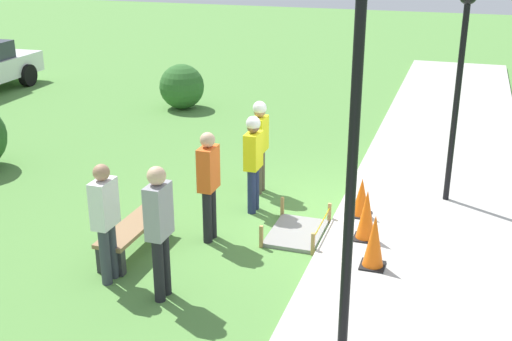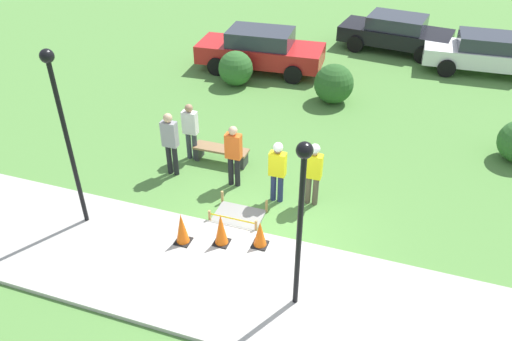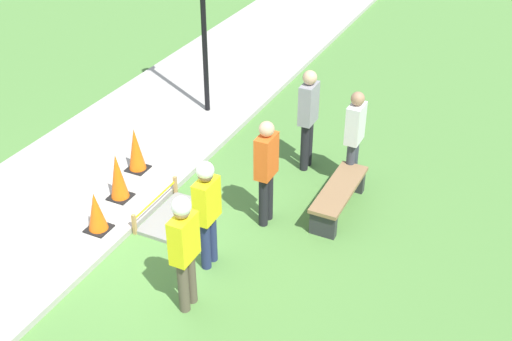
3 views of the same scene
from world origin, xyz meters
name	(u,v)px [view 3 (image 3 of 3)]	position (x,y,z in m)	size (l,w,h in m)	color
ground_plane	(124,241)	(0.00, 0.00, 0.00)	(60.00, 60.00, 0.00)	#51843D
sidewalk	(42,211)	(0.00, -1.55, 0.05)	(28.00, 3.10, 0.10)	#ADAAA3
wet_concrete_patch	(178,218)	(-0.78, 0.45, 0.04)	(1.19, 0.84, 0.35)	gray
traffic_cone_near_patch	(136,150)	(-1.60, -0.85, 0.48)	(0.34, 0.34, 0.78)	black
traffic_cone_far_patch	(118,177)	(-0.78, -0.62, 0.49)	(0.34, 0.34, 0.79)	black
traffic_cone_sidewalk_edge	(96,212)	(0.04, -0.41, 0.42)	(0.34, 0.34, 0.64)	black
park_bench	(339,195)	(-2.08, 2.57, 0.31)	(1.52, 0.44, 0.45)	#2D2D33
worker_supervisor	(184,245)	(0.72, 1.54, 1.00)	(0.40, 0.24, 1.69)	brown
worker_assistant	(207,206)	(-0.12, 1.38, 0.97)	(0.40, 0.24, 1.66)	navy
bystander_in_orange_shirt	(266,167)	(-1.35, 1.67, 0.97)	(0.40, 0.23, 1.72)	black
bystander_in_gray_shirt	(355,134)	(-2.91, 2.49, 0.94)	(0.40, 0.22, 1.67)	#383D47
bystander_in_white_shirt	(308,114)	(-3.07, 1.62, 1.03)	(0.40, 0.24, 1.80)	black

